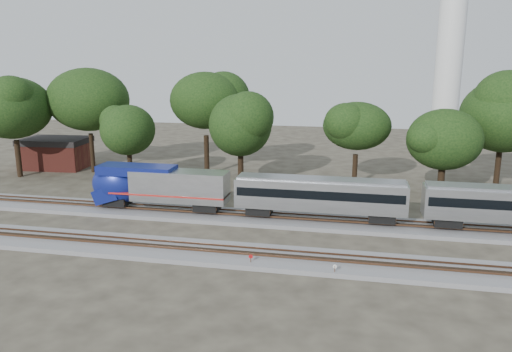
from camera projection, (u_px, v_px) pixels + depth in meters
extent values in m
plane|color=#383328|center=(229.00, 239.00, 45.43)|extent=(160.00, 160.00, 0.00)
cube|color=slate|center=(244.00, 217.00, 51.10)|extent=(160.00, 5.00, 0.40)
cube|color=brown|center=(242.00, 215.00, 50.31)|extent=(160.00, 0.08, 0.15)
cube|color=brown|center=(245.00, 211.00, 51.68)|extent=(160.00, 0.08, 0.15)
cube|color=slate|center=(217.00, 253.00, 41.57)|extent=(160.00, 5.00, 0.40)
cube|color=brown|center=(214.00, 251.00, 40.78)|extent=(160.00, 0.08, 0.15)
cube|color=brown|center=(219.00, 245.00, 42.15)|extent=(160.00, 0.08, 0.15)
cube|color=silver|center=(180.00, 186.00, 51.77)|extent=(10.15, 2.87, 3.16)
ellipsoid|color=navy|center=(115.00, 184.00, 53.27)|extent=(5.17, 2.99, 4.41)
cube|color=navy|center=(137.00, 170.00, 52.37)|extent=(8.14, 2.82, 0.96)
cube|color=black|center=(119.00, 176.00, 52.96)|extent=(0.43, 2.20, 1.25)
cube|color=#AF201B|center=(170.00, 193.00, 52.19)|extent=(12.45, 2.91, 0.17)
cube|color=black|center=(118.00, 201.00, 53.65)|extent=(2.49, 2.11, 0.86)
cube|color=black|center=(207.00, 206.00, 51.65)|extent=(2.49, 2.11, 0.86)
cube|color=silver|center=(320.00, 195.00, 48.93)|extent=(16.67, 2.87, 2.87)
cube|color=black|center=(320.00, 192.00, 48.87)|extent=(16.09, 2.92, 0.86)
cube|color=gray|center=(320.00, 180.00, 48.59)|extent=(16.29, 2.30, 0.34)
cube|color=black|center=(259.00, 209.00, 50.56)|extent=(2.49, 2.11, 0.86)
cube|color=black|center=(382.00, 217.00, 48.16)|extent=(2.49, 2.11, 0.86)
cube|color=black|center=(447.00, 221.00, 46.98)|extent=(2.49, 2.11, 0.86)
cylinder|color=#512D19|center=(251.00, 261.00, 39.26)|extent=(0.06, 0.06, 0.92)
cylinder|color=red|center=(251.00, 257.00, 39.16)|extent=(0.33, 0.10, 0.33)
cylinder|color=#512D19|center=(335.00, 271.00, 37.47)|extent=(0.06, 0.06, 0.88)
cylinder|color=silver|center=(335.00, 267.00, 37.38)|extent=(0.30, 0.13, 0.31)
cube|color=#512D19|center=(282.00, 265.00, 39.27)|extent=(0.57, 0.44, 0.30)
cylinder|color=silver|center=(449.00, 65.00, 81.99)|extent=(4.29, 4.29, 30.01)
cone|color=silver|center=(442.00, 143.00, 84.93)|extent=(6.86, 6.86, 4.29)
cube|color=maroon|center=(56.00, 156.00, 75.18)|extent=(9.59, 7.05, 3.66)
cube|color=black|center=(55.00, 141.00, 74.67)|extent=(9.80, 7.26, 0.82)
cylinder|color=black|center=(18.00, 158.00, 69.09)|extent=(0.70, 0.70, 5.15)
ellipsoid|color=black|center=(13.00, 108.00, 67.50)|extent=(9.72, 9.72, 8.26)
cylinder|color=black|center=(92.00, 153.00, 71.91)|extent=(0.70, 0.70, 5.63)
ellipsoid|color=black|center=(88.00, 100.00, 70.16)|extent=(10.61, 10.61, 9.02)
cylinder|color=black|center=(130.00, 169.00, 65.52)|extent=(0.70, 0.70, 3.82)
ellipsoid|color=black|center=(128.00, 130.00, 64.33)|extent=(7.20, 7.20, 6.12)
cylinder|color=black|center=(207.00, 155.00, 70.15)|extent=(0.70, 0.70, 5.64)
ellipsoid|color=black|center=(205.00, 100.00, 68.40)|extent=(10.63, 10.63, 9.04)
cylinder|color=black|center=(241.00, 170.00, 64.03)|extent=(0.70, 0.70, 4.26)
ellipsoid|color=black|center=(240.00, 125.00, 62.71)|extent=(8.03, 8.03, 6.83)
cylinder|color=black|center=(355.00, 171.00, 63.58)|extent=(0.70, 0.70, 4.24)
ellipsoid|color=black|center=(357.00, 126.00, 62.27)|extent=(7.99, 7.99, 6.79)
cylinder|color=black|center=(441.00, 183.00, 58.23)|extent=(0.70, 0.70, 3.79)
ellipsoid|color=black|center=(444.00, 139.00, 57.05)|extent=(7.14, 7.14, 6.07)
cylinder|color=black|center=(497.00, 170.00, 62.00)|extent=(0.70, 0.70, 5.01)
ellipsoid|color=black|center=(503.00, 116.00, 60.44)|extent=(9.45, 9.45, 8.03)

